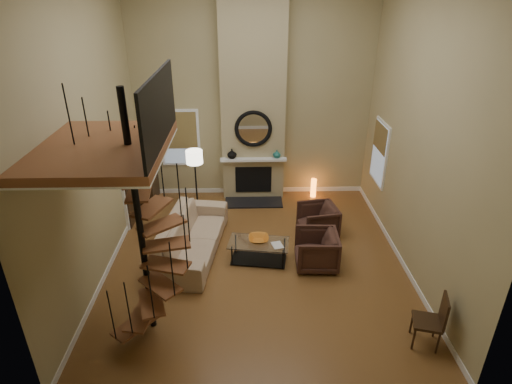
{
  "coord_description": "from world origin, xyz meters",
  "views": [
    {
      "loc": [
        -0.21,
        -7.24,
        5.18
      ],
      "look_at": [
        0.0,
        0.4,
        1.4
      ],
      "focal_mm": 29.51,
      "sensor_mm": 36.0,
      "label": 1
    }
  ],
  "objects_px": {
    "hutch": "(146,168)",
    "side_chair": "(434,319)",
    "armchair_far": "(320,250)",
    "coffee_table": "(259,249)",
    "armchair_near": "(321,220)",
    "accent_lamp": "(313,188)",
    "floor_lamp": "(195,162)",
    "sofa": "(191,235)"
  },
  "relations": [
    {
      "from": "hutch",
      "to": "side_chair",
      "type": "height_order",
      "value": "hutch"
    },
    {
      "from": "armchair_far",
      "to": "coffee_table",
      "type": "xyz_separation_m",
      "value": [
        -1.24,
        0.17,
        -0.07
      ]
    },
    {
      "from": "armchair_near",
      "to": "accent_lamp",
      "type": "relative_size",
      "value": 1.57
    },
    {
      "from": "armchair_far",
      "to": "floor_lamp",
      "type": "distance_m",
      "value": 3.62
    },
    {
      "from": "hutch",
      "to": "sofa",
      "type": "distance_m",
      "value": 2.84
    },
    {
      "from": "sofa",
      "to": "armchair_near",
      "type": "height_order",
      "value": "sofa"
    },
    {
      "from": "hutch",
      "to": "armchair_near",
      "type": "xyz_separation_m",
      "value": [
        4.27,
        -1.78,
        -0.6
      ]
    },
    {
      "from": "hutch",
      "to": "accent_lamp",
      "type": "distance_m",
      "value": 4.44
    },
    {
      "from": "sofa",
      "to": "floor_lamp",
      "type": "xyz_separation_m",
      "value": [
        -0.03,
        1.61,
        1.02
      ]
    },
    {
      "from": "armchair_far",
      "to": "accent_lamp",
      "type": "xyz_separation_m",
      "value": [
        0.33,
        3.1,
        -0.1
      ]
    },
    {
      "from": "hutch",
      "to": "coffee_table",
      "type": "relative_size",
      "value": 1.42
    },
    {
      "from": "floor_lamp",
      "to": "accent_lamp",
      "type": "relative_size",
      "value": 3.27
    },
    {
      "from": "sofa",
      "to": "side_chair",
      "type": "height_order",
      "value": "side_chair"
    },
    {
      "from": "hutch",
      "to": "coffee_table",
      "type": "xyz_separation_m",
      "value": [
        2.81,
        -2.8,
        -0.67
      ]
    },
    {
      "from": "sofa",
      "to": "armchair_near",
      "type": "bearing_deg",
      "value": -69.45
    },
    {
      "from": "armchair_near",
      "to": "sofa",
      "type": "bearing_deg",
      "value": -87.0
    },
    {
      "from": "sofa",
      "to": "floor_lamp",
      "type": "distance_m",
      "value": 1.91
    },
    {
      "from": "armchair_far",
      "to": "coffee_table",
      "type": "relative_size",
      "value": 0.65
    },
    {
      "from": "hutch",
      "to": "floor_lamp",
      "type": "height_order",
      "value": "hutch"
    },
    {
      "from": "sofa",
      "to": "side_chair",
      "type": "relative_size",
      "value": 2.89
    },
    {
      "from": "floor_lamp",
      "to": "accent_lamp",
      "type": "xyz_separation_m",
      "value": [
        3.03,
        0.93,
        -1.16
      ]
    },
    {
      "from": "hutch",
      "to": "floor_lamp",
      "type": "bearing_deg",
      "value": -30.53
    },
    {
      "from": "hutch",
      "to": "floor_lamp",
      "type": "distance_m",
      "value": 1.65
    },
    {
      "from": "hutch",
      "to": "coffee_table",
      "type": "height_order",
      "value": "hutch"
    },
    {
      "from": "side_chair",
      "to": "coffee_table",
      "type": "bearing_deg",
      "value": 138.5
    },
    {
      "from": "armchair_near",
      "to": "armchair_far",
      "type": "distance_m",
      "value": 1.22
    },
    {
      "from": "side_chair",
      "to": "hutch",
      "type": "bearing_deg",
      "value": 136.7
    },
    {
      "from": "armchair_near",
      "to": "coffee_table",
      "type": "height_order",
      "value": "armchair_near"
    },
    {
      "from": "armchair_far",
      "to": "side_chair",
      "type": "relative_size",
      "value": 0.9
    },
    {
      "from": "coffee_table",
      "to": "accent_lamp",
      "type": "bearing_deg",
      "value": 61.69
    },
    {
      "from": "hutch",
      "to": "floor_lamp",
      "type": "xyz_separation_m",
      "value": [
        1.36,
        -0.8,
        0.46
      ]
    },
    {
      "from": "armchair_near",
      "to": "coffee_table",
      "type": "distance_m",
      "value": 1.78
    },
    {
      "from": "hutch",
      "to": "accent_lamp",
      "type": "bearing_deg",
      "value": 1.68
    },
    {
      "from": "sofa",
      "to": "accent_lamp",
      "type": "height_order",
      "value": "sofa"
    },
    {
      "from": "sofa",
      "to": "armchair_far",
      "type": "bearing_deg",
      "value": -93.81
    },
    {
      "from": "hutch",
      "to": "armchair_near",
      "type": "distance_m",
      "value": 4.66
    },
    {
      "from": "side_chair",
      "to": "armchair_far",
      "type": "bearing_deg",
      "value": 122.91
    },
    {
      "from": "floor_lamp",
      "to": "side_chair",
      "type": "bearing_deg",
      "value": -46.66
    },
    {
      "from": "sofa",
      "to": "armchair_far",
      "type": "height_order",
      "value": "sofa"
    },
    {
      "from": "armchair_near",
      "to": "side_chair",
      "type": "height_order",
      "value": "side_chair"
    },
    {
      "from": "sofa",
      "to": "armchair_near",
      "type": "relative_size",
      "value": 3.32
    },
    {
      "from": "coffee_table",
      "to": "floor_lamp",
      "type": "distance_m",
      "value": 2.71
    }
  ]
}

